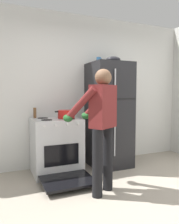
# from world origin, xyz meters

# --- Properties ---
(ground) EXTENTS (8.00, 8.00, 0.00)m
(ground) POSITION_xyz_m (0.00, 0.00, 0.00)
(ground) COLOR #9E9384
(kitchen_wall_back) EXTENTS (6.00, 0.10, 2.70)m
(kitchen_wall_back) POSITION_xyz_m (0.00, 1.95, 1.35)
(kitchen_wall_back) COLOR silver
(kitchen_wall_back) RESTS_ON ground
(refrigerator) EXTENTS (0.68, 0.72, 1.83)m
(refrigerator) POSITION_xyz_m (0.38, 1.57, 0.91)
(refrigerator) COLOR black
(refrigerator) RESTS_ON ground
(stove_range) EXTENTS (0.76, 1.21, 0.90)m
(stove_range) POSITION_xyz_m (-0.59, 1.55, 0.44)
(stove_range) COLOR silver
(stove_range) RESTS_ON ground
(person_cook) EXTENTS (0.67, 0.73, 1.60)m
(person_cook) POSITION_xyz_m (-0.25, 0.63, 0.96)
(person_cook) COLOR black
(person_cook) RESTS_ON ground
(red_pot) EXTENTS (0.37, 0.27, 0.13)m
(red_pot) POSITION_xyz_m (-0.43, 1.52, 0.96)
(red_pot) COLOR red
(red_pot) RESTS_ON stove_range
(coffee_mug) EXTENTS (0.11, 0.08, 0.10)m
(coffee_mug) POSITION_xyz_m (0.20, 1.62, 1.88)
(coffee_mug) COLOR #2D6093
(coffee_mug) RESTS_ON refrigerator
(pepper_mill) EXTENTS (0.05, 0.05, 0.17)m
(pepper_mill) POSITION_xyz_m (-0.89, 1.77, 0.98)
(pepper_mill) COLOR brown
(pepper_mill) RESTS_ON stove_range
(mixing_bowl) EXTENTS (0.26, 0.26, 0.12)m
(mixing_bowl) POSITION_xyz_m (0.46, 1.57, 1.89)
(mixing_bowl) COLOR black
(mixing_bowl) RESTS_ON refrigerator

